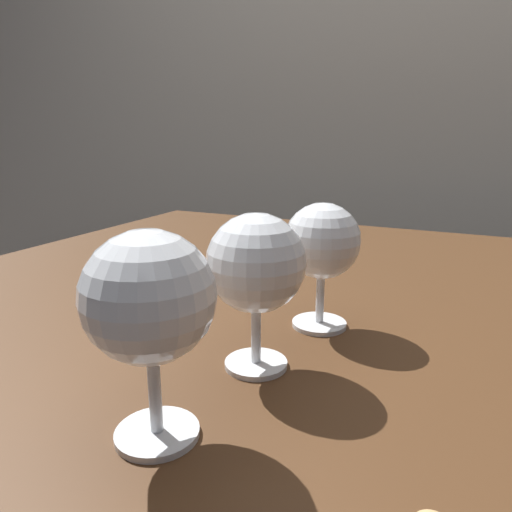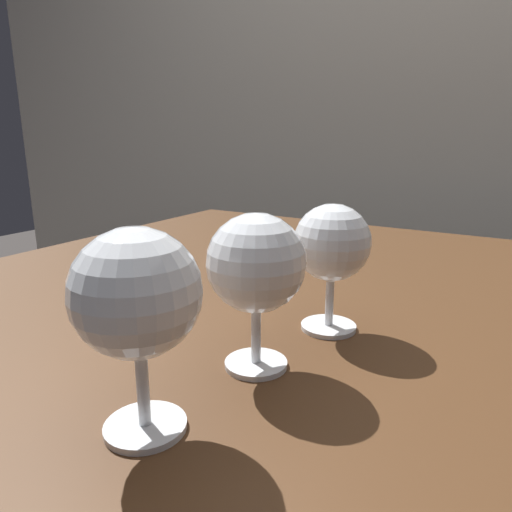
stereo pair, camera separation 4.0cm
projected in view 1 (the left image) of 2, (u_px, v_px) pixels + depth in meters
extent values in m
cube|color=beige|center=(462.00, 9.00, 1.50)|extent=(5.00, 0.08, 2.60)
cube|color=#472B16|center=(378.00, 309.00, 0.61)|extent=(1.28, 0.95, 0.03)
cylinder|color=#472B16|center=(188.00, 346.00, 1.30)|extent=(0.06, 0.06, 0.68)
cylinder|color=white|center=(157.00, 433.00, 0.33)|extent=(0.06, 0.06, 0.00)
cylinder|color=white|center=(154.00, 385.00, 0.32)|extent=(0.01, 0.01, 0.07)
sphere|color=white|center=(149.00, 297.00, 0.30)|extent=(0.09, 0.09, 0.09)
ellipsoid|color=#380711|center=(150.00, 308.00, 0.30)|extent=(0.08, 0.08, 0.02)
cylinder|color=white|center=(256.00, 364.00, 0.43)|extent=(0.06, 0.06, 0.00)
cylinder|color=white|center=(256.00, 328.00, 0.42)|extent=(0.01, 0.01, 0.07)
sphere|color=white|center=(256.00, 263.00, 0.40)|extent=(0.09, 0.09, 0.09)
ellipsoid|color=maroon|center=(256.00, 263.00, 0.40)|extent=(0.08, 0.08, 0.04)
cylinder|color=white|center=(319.00, 324.00, 0.51)|extent=(0.06, 0.06, 0.00)
cylinder|color=white|center=(320.00, 294.00, 0.51)|extent=(0.01, 0.01, 0.07)
sphere|color=white|center=(322.00, 241.00, 0.49)|extent=(0.08, 0.08, 0.08)
ellipsoid|color=pink|center=(322.00, 244.00, 0.49)|extent=(0.07, 0.07, 0.03)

